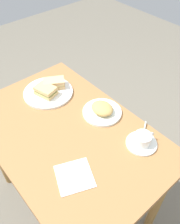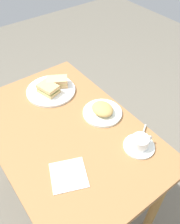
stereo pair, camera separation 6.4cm
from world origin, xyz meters
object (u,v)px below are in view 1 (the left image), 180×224
(dining_table, at_px, (68,145))
(sandwich_back, at_px, (54,83))
(sandwich_plate, at_px, (48,92))
(side_plate, at_px, (102,112))
(spoon, at_px, (144,131))
(coffee_cup, at_px, (143,139))
(napkin, at_px, (74,176))
(coffee_saucer, at_px, (141,143))
(sandwich_front, at_px, (46,91))

(dining_table, height_order, sandwich_back, sandwich_back)
(sandwich_plate, distance_m, side_plate, 0.35)
(dining_table, relative_size, spoon, 11.61)
(sandwich_plate, distance_m, coffee_cup, 0.62)
(sandwich_back, height_order, side_plate, sandwich_back)
(spoon, bearing_deg, dining_table, 47.75)
(coffee_cup, distance_m, spoon, 0.08)
(spoon, bearing_deg, coffee_cup, 122.85)
(napkin, bearing_deg, sandwich_back, -26.78)
(napkin, bearing_deg, spoon, -94.32)
(spoon, bearing_deg, sandwich_back, 13.53)
(sandwich_back, relative_size, side_plate, 0.68)
(side_plate, bearing_deg, coffee_cup, -179.68)
(sandwich_plate, distance_m, sandwich_back, 0.06)
(dining_table, distance_m, coffee_cup, 0.40)
(coffee_saucer, xyz_separation_m, napkin, (0.07, 0.35, -0.00))
(sandwich_front, bearing_deg, dining_table, 166.50)
(sandwich_front, relative_size, side_plate, 0.63)
(coffee_cup, relative_size, side_plate, 0.51)
(dining_table, bearing_deg, napkin, 150.26)
(sandwich_plate, relative_size, sandwich_back, 2.01)
(sandwich_back, relative_size, spoon, 1.59)
(sandwich_back, xyz_separation_m, coffee_cup, (-0.61, -0.08, -0.00))
(sandwich_plate, height_order, sandwich_front, sandwich_front)
(side_plate, height_order, napkin, side_plate)
(sandwich_back, bearing_deg, sandwich_front, 108.65)
(sandwich_plate, bearing_deg, coffee_cup, -167.95)
(coffee_saucer, distance_m, coffee_cup, 0.03)
(coffee_cup, height_order, napkin, coffee_cup)
(dining_table, relative_size, coffee_saucer, 7.05)
(coffee_saucer, bearing_deg, side_plate, -0.00)
(sandwich_front, xyz_separation_m, spoon, (-0.55, -0.21, -0.03))
(sandwich_plate, bearing_deg, napkin, 157.38)
(spoon, distance_m, napkin, 0.41)
(napkin, bearing_deg, dining_table, -29.74)
(sandwich_plate, height_order, napkin, sandwich_plate)
(napkin, bearing_deg, sandwich_plate, -22.62)
(sandwich_back, bearing_deg, coffee_cup, -173.00)
(sandwich_back, bearing_deg, sandwich_plate, 103.36)
(dining_table, xyz_separation_m, coffee_cup, (-0.30, -0.22, 0.16))
(sandwich_back, height_order, coffee_cup, same)
(sandwich_plate, bearing_deg, dining_table, 163.19)
(side_plate, bearing_deg, sandwich_front, 25.40)
(sandwich_plate, bearing_deg, coffee_saucer, -168.09)
(coffee_saucer, distance_m, spoon, 0.08)
(coffee_saucer, bearing_deg, sandwich_back, 6.86)
(sandwich_plate, relative_size, sandwich_front, 2.17)
(sandwich_plate, bearing_deg, sandwich_back, -76.64)
(spoon, height_order, napkin, spoon)
(coffee_cup, bearing_deg, sandwich_back, 7.00)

